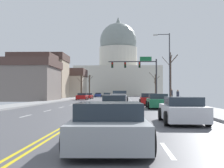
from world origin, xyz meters
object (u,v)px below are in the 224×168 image
sedan_near_06 (109,126)px  sedan_oncoming_00 (82,97)px  sedan_near_00 (120,97)px  bicycle_parked (180,101)px  sedan_oncoming_02 (107,95)px  pedestrian_01 (172,94)px  sedan_oncoming_01 (88,96)px  sedan_oncoming_03 (98,95)px  street_lamp_right (168,62)px  pedestrian_00 (178,95)px  sedan_near_05 (182,111)px  sedan_near_03 (158,101)px  sedan_near_02 (148,99)px  pickup_truck_near_01 (120,97)px  sedan_near_04 (115,105)px  signal_gantry (139,69)px

sedan_near_06 → sedan_oncoming_00: size_ratio=1.03×
sedan_near_00 → bicycle_parked: bearing=-62.2°
sedan_oncoming_02 → pedestrian_01: pedestrian_01 is taller
sedan_oncoming_01 → sedan_oncoming_03: bearing=89.4°
sedan_oncoming_00 → bicycle_parked: sedan_oncoming_00 is taller
street_lamp_right → bicycle_parked: size_ratio=5.00×
pedestrian_00 → sedan_near_05: bearing=-99.4°
pedestrian_01 → sedan_near_03: bearing=-102.9°
sedan_near_02 → street_lamp_right: bearing=60.9°
pickup_truck_near_01 → sedan_near_06: size_ratio=1.27×
sedan_near_02 → pedestrian_01: (3.97, 9.25, 0.49)m
sedan_near_02 → pickup_truck_near_01: bearing=120.2°
sedan_near_00 → sedan_oncoming_03: (-6.78, 39.36, -0.04)m
bicycle_parked → street_lamp_right: bearing=95.6°
sedan_near_00 → sedan_oncoming_02: (-3.72, 29.86, -0.03)m
bicycle_parked → sedan_oncoming_03: bearing=104.6°
sedan_oncoming_02 → sedan_oncoming_03: sedan_oncoming_02 is taller
sedan_near_00 → sedan_oncoming_03: size_ratio=0.96×
sedan_near_00 → sedan_oncoming_02: 30.09m
sedan_oncoming_02 → bicycle_parked: (10.50, -42.73, -0.10)m
pickup_truck_near_01 → sedan_near_00: bearing=90.7°
pickup_truck_near_01 → sedan_near_05: bearing=-82.5°
bicycle_parked → sedan_near_02: bearing=173.7°
sedan_near_00 → bicycle_parked: size_ratio=2.50×
sedan_near_05 → sedan_near_04: bearing=115.8°
pickup_truck_near_01 → sedan_near_02: pickup_truck_near_01 is taller
sedan_oncoming_01 → sedan_oncoming_02: 13.21m
sedan_near_06 → sedan_oncoming_01: (-7.35, 55.27, 0.00)m
sedan_near_00 → sedan_near_03: bearing=-79.3°
pickup_truck_near_01 → sedan_oncoming_03: (-6.86, 46.20, -0.16)m
sedan_oncoming_00 → street_lamp_right: bearing=-50.3°
sedan_near_05 → pickup_truck_near_01: bearing=97.5°
sedan_near_05 → sedan_oncoming_00: 41.90m
sedan_near_06 → sedan_near_04: bearing=91.2°
street_lamp_right → sedan_near_05: street_lamp_right is taller
pickup_truck_near_01 → pedestrian_00: (7.16, -2.04, 0.29)m
bicycle_parked → sedan_near_04: bearing=-119.0°
sedan_near_05 → sedan_near_06: 6.93m
sedan_near_05 → bicycle_parked: sedan_near_05 is taller
sedan_near_04 → pedestrian_01: (7.31, 21.78, 0.55)m
sedan_oncoming_03 → sedan_oncoming_00: bearing=-90.4°
pedestrian_00 → sedan_oncoming_00: bearing=129.2°
pickup_truck_near_01 → sedan_near_06: (0.24, -31.37, -0.17)m
sedan_near_00 → sedan_near_05: (3.41, -32.00, -0.03)m
sedan_oncoming_02 → pedestrian_00: bearing=-74.2°
sedan_near_02 → bicycle_parked: 3.43m
sedan_near_06 → sedan_oncoming_00: 47.36m
sedan_near_06 → sedan_oncoming_00: bearing=98.9°
sedan_near_05 → sedan_near_02: bearing=90.1°
signal_gantry → sedan_oncoming_01: signal_gantry is taller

